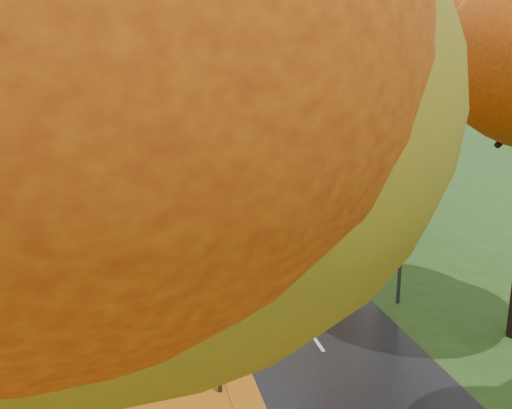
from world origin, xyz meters
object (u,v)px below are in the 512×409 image
object	(u,v)px
streetlamp_far	(215,104)
car_white	(184,188)
bus	(278,216)
car_silver	(169,161)
streetlamp_near	(399,187)
streetlamp_mid	(261,125)
car_dark	(162,148)

from	to	relation	value
streetlamp_far	car_white	size ratio (longest dim) A/B	2.21
bus	car_silver	distance (m)	22.89
bus	car_silver	bearing A→B (deg)	105.82
streetlamp_near	streetlamp_far	size ratio (longest dim) A/B	1.00
car_white	streetlamp_far	bearing A→B (deg)	91.00
streetlamp_mid	car_dark	size ratio (longest dim) A/B	1.93
streetlamp_near	car_white	world-z (taller)	streetlamp_near
streetlamp_mid	streetlamp_far	xyz separation A→B (m)	(0.00, 22.00, 0.00)
streetlamp_near	bus	bearing A→B (deg)	106.84
bus	car_silver	xyz separation A→B (m)	(-3.75, 22.56, -0.83)
car_white	streetlamp_near	bearing A→B (deg)	-57.80
streetlamp_far	car_dark	world-z (taller)	streetlamp_far
streetlamp_near	car_white	distance (m)	21.26
streetlamp_near	car_dark	size ratio (longest dim) A/B	1.93
car_silver	car_dark	distance (m)	8.99
bus	car_silver	world-z (taller)	bus
streetlamp_mid	bus	bearing A→B (deg)	-100.10
streetlamp_mid	car_silver	bearing A→B (deg)	125.50
bus	car_dark	size ratio (longest dim) A/B	2.72
bus	streetlamp_near	bearing A→B (deg)	-66.77
streetlamp_near	car_dark	bearing A→B (deg)	98.91
streetlamp_far	car_silver	size ratio (longest dim) A/B	1.89
streetlamp_near	car_dark	world-z (taller)	streetlamp_near
car_silver	bus	bearing A→B (deg)	-72.85
streetlamp_far	bus	size ratio (longest dim) A/B	0.71
car_dark	car_white	bearing A→B (deg)	-96.43
streetlamp_far	bus	world-z (taller)	streetlamp_far
streetlamp_mid	car_white	distance (m)	7.60
streetlamp_near	car_white	bearing A→B (deg)	106.98
streetlamp_near	bus	distance (m)	9.08
car_silver	car_dark	bearing A→B (deg)	97.80
car_white	car_silver	xyz separation A→B (m)	(-0.12, 10.76, 0.08)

